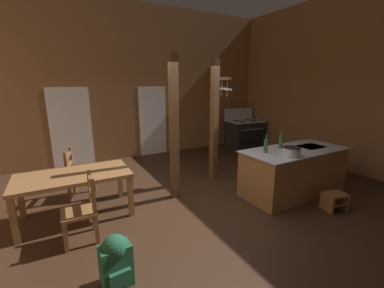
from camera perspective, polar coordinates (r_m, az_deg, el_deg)
The scene contains 18 objects.
ground_plane at distance 4.63m, azimuth 2.83°, elevation -14.47°, with size 9.02×8.13×0.10m, color #382316.
wall_back at distance 7.52m, azimuth -12.53°, elevation 13.50°, with size 9.02×0.14×4.31m, color brown.
wall_right at distance 7.23m, azimuth 33.20°, elevation 11.66°, with size 0.14×8.13×4.31m, color brown.
glazed_door_back_left at distance 7.22m, azimuth -26.08°, elevation 3.43°, with size 1.00×0.01×2.05m, color white.
glazed_panel_back_right at distance 7.66m, azimuth -8.98°, elevation 5.17°, with size 0.84×0.01×2.05m, color white.
kitchen_island at distance 5.33m, azimuth 22.30°, elevation -5.81°, with size 2.17×0.99×0.90m.
stove_range at distance 8.62m, azimuth 11.92°, elevation 2.32°, with size 1.19×0.88×1.32m.
support_post_with_pot_rack at distance 5.50m, azimuth 5.34°, elevation 5.98°, with size 0.55×0.24×2.66m.
support_post_center at distance 4.54m, azimuth -4.15°, elevation 3.41°, with size 0.14×0.14×2.66m.
step_stool at distance 5.04m, azimuth 30.01°, elevation -11.11°, with size 0.41×0.35×0.30m.
dining_table at distance 4.41m, azimuth -25.56°, elevation -7.36°, with size 1.70×0.91×0.74m.
ladderback_chair_near_window at distance 3.82m, azimuth -23.89°, elevation -13.68°, with size 0.45×0.45×0.95m.
ladderback_chair_by_post at distance 5.26m, azimuth -24.78°, elevation -6.28°, with size 0.55×0.55×0.95m.
backpack at distance 3.02m, azimuth -17.15°, elevation -24.07°, with size 0.34×0.32×0.60m.
stockpot_on_counter at distance 4.65m, azimuth 21.91°, elevation -1.68°, with size 0.37×0.30×0.16m.
mixing_bowl_on_counter at distance 5.01m, azimuth 22.26°, elevation -1.26°, with size 0.18×0.18×0.06m.
bottle_tall_on_counter at distance 5.17m, azimuth 19.78°, elevation 0.54°, with size 0.08×0.08×0.33m.
bottle_short_on_counter at distance 4.73m, azimuth 16.65°, elevation -0.34°, with size 0.07×0.07×0.34m.
Camera 1 is at (-2.17, -3.46, 2.13)m, focal length 23.15 mm.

